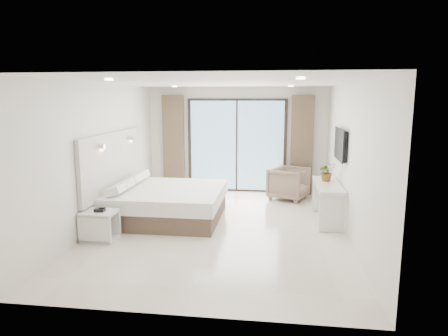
% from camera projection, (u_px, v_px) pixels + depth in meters
% --- Properties ---
extents(ground, '(6.20, 6.20, 0.00)m').
position_uv_depth(ground, '(221.00, 228.00, 7.55)').
color(ground, beige).
rests_on(ground, ground).
extents(room_shell, '(4.62, 6.22, 2.72)m').
position_uv_depth(room_shell, '(216.00, 140.00, 8.09)').
color(room_shell, silver).
rests_on(room_shell, ground).
extents(bed, '(2.24, 2.13, 0.76)m').
position_uv_depth(bed, '(166.00, 203.00, 8.11)').
color(bed, brown).
rests_on(bed, ground).
extents(nightstand, '(0.58, 0.49, 0.51)m').
position_uv_depth(nightstand, '(100.00, 226.00, 6.87)').
color(nightstand, silver).
rests_on(nightstand, ground).
extents(phone, '(0.17, 0.14, 0.06)m').
position_uv_depth(phone, '(100.00, 210.00, 6.80)').
color(phone, black).
rests_on(phone, nightstand).
extents(console_desk, '(0.47, 1.52, 0.77)m').
position_uv_depth(console_desk, '(328.00, 194.00, 7.87)').
color(console_desk, silver).
rests_on(console_desk, ground).
extents(plant, '(0.41, 0.44, 0.30)m').
position_uv_depth(plant, '(327.00, 174.00, 8.03)').
color(plant, '#33662D').
rests_on(plant, console_desk).
extents(armchair, '(1.04, 1.06, 0.85)m').
position_uv_depth(armchair, '(289.00, 182.00, 9.64)').
color(armchair, '#856457').
rests_on(armchair, ground).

